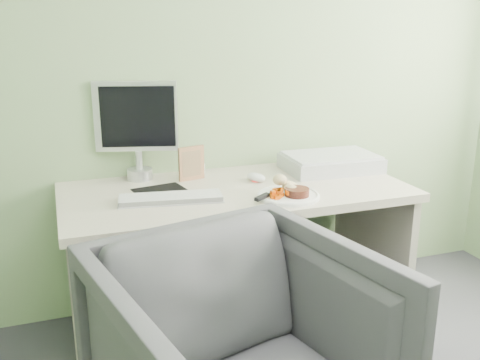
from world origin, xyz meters
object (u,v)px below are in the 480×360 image
object	(u,v)px
plate	(288,196)
desk	(236,224)
monitor	(137,125)
scanner	(331,163)

from	to	relation	value
plate	desk	bearing A→B (deg)	128.91
plate	monitor	size ratio (longest dim) A/B	0.58
scanner	monitor	distance (m)	1.01
plate	scanner	size ratio (longest dim) A/B	0.58
desk	scanner	distance (m)	0.63
scanner	monitor	bearing A→B (deg)	171.69
scanner	monitor	xyz separation A→B (m)	(-0.97, 0.17, 0.23)
desk	plate	xyz separation A→B (m)	(0.17, -0.21, 0.19)
desk	monitor	xyz separation A→B (m)	(-0.40, 0.31, 0.45)
desk	monitor	world-z (taller)	monitor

